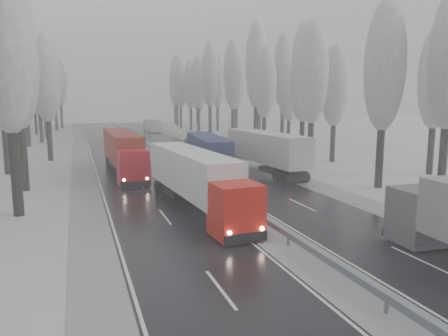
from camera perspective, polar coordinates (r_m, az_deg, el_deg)
ground at (r=21.30m, az=13.42°, el=-13.28°), size 260.00×260.00×0.00m
carriageway_right at (r=49.87m, az=0.12°, el=-0.11°), size 7.50×200.00×0.03m
carriageway_left at (r=47.56m, az=-11.93°, el=-0.76°), size 7.50×200.00×0.03m
median_slush at (r=48.45m, az=-5.76°, el=-0.42°), size 3.00×200.00×0.04m
shoulder_right at (r=51.67m, az=5.32°, el=0.18°), size 2.40×200.00×0.04m
shoulder_left at (r=47.25m, az=-17.90°, el=-1.07°), size 2.40×200.00×0.04m
median_guardrail at (r=48.34m, az=-5.77°, el=0.25°), size 0.12×200.00×0.76m
tree_16 at (r=41.34m, az=20.26°, el=12.25°), size 3.60×3.60×16.53m
tree_17 at (r=50.69m, az=25.97°, el=10.50°), size 3.60×3.60×15.54m
tree_18 at (r=50.44m, az=11.49°, el=12.00°), size 3.60×3.60×16.58m
tree_19 at (r=56.68m, az=14.28°, el=10.27°), size 3.60×3.60×14.57m
tree_20 at (r=59.15m, az=10.33°, el=11.05°), size 3.60×3.60×15.71m
tree_21 at (r=63.82m, az=10.39°, el=12.57°), size 3.60×3.60×18.62m
tree_22 at (r=68.11m, az=5.34°, el=10.97°), size 3.60×3.60×15.86m
tree_23 at (r=74.40m, az=8.53°, el=9.61°), size 3.60×3.60×13.55m
tree_24 at (r=73.57m, az=4.24°, el=13.14°), size 3.60×3.60×20.49m
tree_25 at (r=80.04m, az=7.76°, el=12.28°), size 3.60×3.60×19.44m
tree_26 at (r=82.91m, az=1.18°, el=11.96°), size 3.60×3.60×18.78m
tree_27 at (r=89.24m, az=4.69°, el=11.26°), size 3.60×3.60×17.62m
tree_28 at (r=92.67m, az=-1.85°, el=11.99°), size 3.60×3.60×19.62m
tree_29 at (r=98.78m, az=1.63°, el=11.26°), size 3.60×3.60×18.11m
tree_30 at (r=102.04m, az=-3.36°, el=11.09°), size 3.60×3.60×17.86m
tree_31 at (r=107.59m, az=-0.84°, el=11.25°), size 3.60×3.60×18.58m
tree_32 at (r=109.30m, az=-4.39°, el=10.77°), size 3.60×3.60×17.33m
tree_33 at (r=113.93m, az=-3.34°, el=9.75°), size 3.60×3.60×14.33m
tree_34 at (r=115.98m, az=-5.72°, el=10.75°), size 3.60×3.60×17.63m
tree_35 at (r=122.25m, az=-1.88°, el=10.89°), size 3.60×3.60×18.25m
tree_36 at (r=125.92m, az=-6.19°, el=11.37°), size 3.60×3.60×20.23m
tree_37 at (r=131.42m, az=-3.54°, el=10.24°), size 3.60×3.60×16.37m
tree_38 at (r=136.55m, az=-6.46°, el=10.58°), size 3.60×3.60×17.97m
tree_39 at (r=141.05m, az=-5.67°, el=10.09°), size 3.60×3.60×16.19m
tree_56 at (r=32.71m, az=-26.61°, el=14.61°), size 3.60×3.60×18.12m
tree_58 at (r=41.47m, az=-25.50°, el=12.52°), size 3.60×3.60×17.21m
tree_60 at (r=51.26m, az=-27.11°, el=9.90°), size 3.60×3.60×14.84m
tree_62 at (r=60.42m, az=-22.26°, el=10.68°), size 3.60×3.60×16.04m
tree_64 at (r=69.71m, az=-25.42°, el=9.86°), size 3.60×3.60×15.42m
tree_65 at (r=74.00m, az=-26.61°, el=11.70°), size 3.60×3.60×19.48m
tree_66 at (r=79.28m, az=-24.56°, el=9.64°), size 3.60×3.60×15.23m
tree_67 at (r=83.43m, az=-25.31°, el=10.35°), size 3.60×3.60×17.09m
tree_68 at (r=85.91m, az=-23.10°, el=10.24°), size 3.60×3.60×16.65m
tree_69 at (r=90.41m, az=-26.10°, el=11.04°), size 3.60×3.60×19.35m
tree_70 at (r=95.96m, az=-22.53°, el=10.25°), size 3.60×3.60×17.09m
tree_71 at (r=100.39m, az=-25.20°, el=10.92°), size 3.60×3.60×19.61m
tree_72 at (r=105.43m, az=-23.61°, el=9.34°), size 3.60×3.60×15.11m
tree_73 at (r=109.70m, az=-25.01°, el=9.91°), size 3.60×3.60×17.22m
tree_74 at (r=116.06m, az=-21.34°, el=10.83°), size 3.60×3.60×19.68m
tree_75 at (r=120.71m, az=-25.64°, el=10.14°), size 3.60×3.60×18.60m
tree_76 at (r=125.38m, az=-20.68°, el=10.36°), size 3.60×3.60×18.55m
tree_77 at (r=129.59m, az=-23.07°, el=8.97°), size 3.60×3.60×14.32m
tree_78 at (r=132.12m, az=-22.16°, el=10.46°), size 3.60×3.60×19.55m
tree_79 at (r=136.24m, az=-23.20°, el=9.68°), size 3.60×3.60×17.07m
truck_blue_box at (r=46.40m, az=-2.39°, el=2.17°), size 4.28×16.19×4.12m
truck_cream_box at (r=47.42m, az=4.86°, el=2.51°), size 3.88×17.39×4.43m
box_truck_distant at (r=105.37m, az=-9.39°, el=5.50°), size 3.01×8.34×3.06m
truck_red_white at (r=30.93m, az=-3.65°, el=-1.22°), size 3.84×16.70×4.25m
truck_red_red at (r=47.10m, az=-12.98°, el=2.24°), size 3.00×17.18×4.39m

